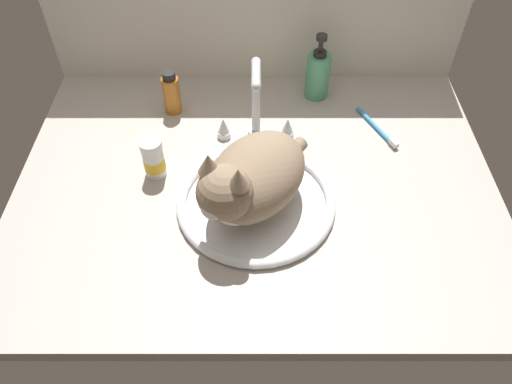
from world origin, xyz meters
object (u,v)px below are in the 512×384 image
at_px(cat, 250,180).
at_px(pill_bottle, 154,159).
at_px(faucet, 256,110).
at_px(sink_basin, 256,202).
at_px(soap_pump_bottle, 318,74).
at_px(toothbrush, 377,128).
at_px(amber_bottle, 172,93).

bearing_deg(cat, pill_bottle, 152.20).
height_order(faucet, cat, faucet).
distance_m(sink_basin, soap_pump_bottle, 0.42).
bearing_deg(soap_pump_bottle, pill_bottle, -142.78).
relative_size(faucet, pill_bottle, 2.29).
bearing_deg(cat, soap_pump_bottle, 66.92).
height_order(soap_pump_bottle, toothbrush, soap_pump_bottle).
distance_m(soap_pump_bottle, amber_bottle, 0.37).
bearing_deg(sink_basin, amber_bottle, 123.26).
xyz_separation_m(sink_basin, amber_bottle, (-0.21, 0.32, 0.05)).
relative_size(pill_bottle, toothbrush, 0.62).
distance_m(cat, soap_pump_bottle, 0.44).
height_order(sink_basin, faucet, faucet).
distance_m(amber_bottle, pill_bottle, 0.22).
xyz_separation_m(sink_basin, faucet, (0.00, 0.21, 0.08)).
bearing_deg(cat, faucet, 86.93).
xyz_separation_m(pill_bottle, toothbrush, (0.52, 0.15, -0.04)).
relative_size(cat, toothbrush, 2.05).
height_order(soap_pump_bottle, pill_bottle, soap_pump_bottle).
xyz_separation_m(sink_basin, cat, (-0.01, -0.02, 0.09)).
bearing_deg(faucet, toothbrush, 6.31).
xyz_separation_m(cat, toothbrush, (0.31, 0.26, -0.09)).
bearing_deg(cat, sink_basin, 55.88).
bearing_deg(faucet, cat, -93.07).
height_order(faucet, amber_bottle, faucet).
distance_m(faucet, soap_pump_bottle, 0.24).
xyz_separation_m(cat, amber_bottle, (-0.20, 0.34, -0.04)).
height_order(cat, amber_bottle, cat).
xyz_separation_m(sink_basin, soap_pump_bottle, (0.16, 0.38, 0.06)).
height_order(cat, toothbrush, cat).
distance_m(sink_basin, pill_bottle, 0.24).
relative_size(sink_basin, amber_bottle, 2.93).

